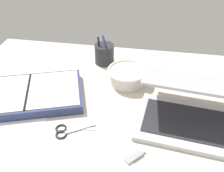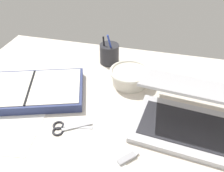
{
  "view_description": "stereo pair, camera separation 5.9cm",
  "coord_description": "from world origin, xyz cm",
  "px_view_note": "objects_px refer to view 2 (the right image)",
  "views": [
    {
      "loc": [
        7.85,
        -64.75,
        63.44
      ],
      "look_at": [
        -4.31,
        7.16,
        9.0
      ],
      "focal_mm": 40.0,
      "sensor_mm": 36.0,
      "label": 1
    },
    {
      "loc": [
        13.66,
        -63.52,
        63.44
      ],
      "look_at": [
        -4.31,
        7.16,
        9.0
      ],
      "focal_mm": 40.0,
      "sensor_mm": 36.0,
      "label": 2
    }
  ],
  "objects_px": {
    "planner": "(31,90)",
    "scissors": "(63,128)",
    "laptop": "(190,114)",
    "pen_cup": "(109,54)",
    "bowl": "(129,76)"
  },
  "relations": [
    {
      "from": "bowl",
      "to": "planner",
      "type": "relative_size",
      "value": 0.37
    },
    {
      "from": "bowl",
      "to": "scissors",
      "type": "height_order",
      "value": "bowl"
    },
    {
      "from": "laptop",
      "to": "pen_cup",
      "type": "height_order",
      "value": "laptop"
    },
    {
      "from": "planner",
      "to": "scissors",
      "type": "relative_size",
      "value": 3.33
    },
    {
      "from": "pen_cup",
      "to": "scissors",
      "type": "distance_m",
      "value": 0.45
    },
    {
      "from": "laptop",
      "to": "bowl",
      "type": "relative_size",
      "value": 2.2
    },
    {
      "from": "laptop",
      "to": "pen_cup",
      "type": "bearing_deg",
      "value": 143.78
    },
    {
      "from": "laptop",
      "to": "planner",
      "type": "relative_size",
      "value": 0.82
    },
    {
      "from": "planner",
      "to": "laptop",
      "type": "bearing_deg",
      "value": -20.9
    },
    {
      "from": "laptop",
      "to": "scissors",
      "type": "bearing_deg",
      "value": -157.23
    },
    {
      "from": "bowl",
      "to": "pen_cup",
      "type": "bearing_deg",
      "value": 130.7
    },
    {
      "from": "pen_cup",
      "to": "bowl",
      "type": "bearing_deg",
      "value": -49.3
    },
    {
      "from": "laptop",
      "to": "bowl",
      "type": "height_order",
      "value": "laptop"
    },
    {
      "from": "planner",
      "to": "scissors",
      "type": "bearing_deg",
      "value": -54.74
    },
    {
      "from": "laptop",
      "to": "scissors",
      "type": "relative_size",
      "value": 2.72
    }
  ]
}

